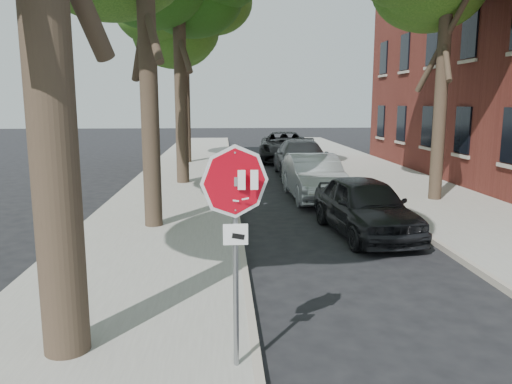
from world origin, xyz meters
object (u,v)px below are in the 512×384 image
stop_sign (235,214)px  tree_far (184,22)px  car_a (365,206)px  car_c (302,159)px  car_b (314,177)px  car_d (284,147)px

stop_sign → tree_far: bearing=95.5°
tree_far → car_a: bearing=-70.4°
tree_far → car_a: tree_far is taller
stop_sign → tree_far: size_ratio=0.28×
stop_sign → car_c: (3.30, 16.11, -1.17)m
car_b → car_c: (0.41, 5.25, 0.04)m
tree_far → car_a: (5.32, -14.91, -6.51)m
stop_sign → car_b: 11.30m
tree_far → car_b: size_ratio=2.07×
tree_far → car_c: (5.32, -5.03, -6.43)m
car_c → car_d: size_ratio=0.93×
car_b → car_c: size_ratio=0.84×
car_a → car_d: size_ratio=0.72×
tree_far → car_c: size_ratio=1.73×
stop_sign → tree_far: 21.88m
car_a → car_c: (0.00, 9.88, 0.07)m
car_a → car_b: size_ratio=0.92×
tree_far → car_c: bearing=-43.4°
tree_far → stop_sign: bearing=-84.5°
car_a → car_d: car_d is taller
car_b → car_c: 5.27m
stop_sign → tree_far: (-2.02, 21.14, 5.26)m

